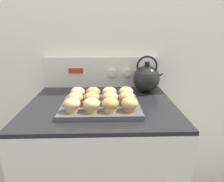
{
  "coord_description": "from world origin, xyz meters",
  "views": [
    {
      "loc": [
        0.03,
        -0.63,
        1.3
      ],
      "look_at": [
        0.05,
        0.28,
        1.02
      ],
      "focal_mm": 32.0,
      "sensor_mm": 36.0,
      "label": 1
    }
  ],
  "objects_px": {
    "muffin_pan": "(101,106)",
    "muffin_r0_c2": "(110,105)",
    "muffin_r2_c3": "(126,93)",
    "tea_kettle": "(147,78)",
    "muffin_r0_c3": "(130,104)",
    "muffin_r2_c1": "(93,93)",
    "muffin_r2_c0": "(78,93)",
    "muffin_r0_c0": "(72,105)",
    "muffin_r0_c1": "(92,105)",
    "muffin_r2_c2": "(110,93)",
    "stove_range": "(102,177)",
    "muffin_r1_c1": "(92,98)",
    "muffin_r1_c0": "(75,99)",
    "muffin_r1_c3": "(127,98)",
    "muffin_r1_c2": "(110,98)"
  },
  "relations": [
    {
      "from": "muffin_pan",
      "to": "muffin_r0_c2",
      "type": "distance_m",
      "value": 0.1
    },
    {
      "from": "muffin_r2_c0",
      "to": "muffin_r0_c1",
      "type": "bearing_deg",
      "value": -63.81
    },
    {
      "from": "muffin_pan",
      "to": "muffin_r2_c1",
      "type": "bearing_deg",
      "value": 117.95
    },
    {
      "from": "muffin_pan",
      "to": "muffin_r0_c2",
      "type": "xyz_separation_m",
      "value": [
        0.04,
        -0.08,
        0.04
      ]
    },
    {
      "from": "muffin_r0_c0",
      "to": "muffin_r2_c1",
      "type": "height_order",
      "value": "same"
    },
    {
      "from": "muffin_r0_c3",
      "to": "muffin_r2_c1",
      "type": "bearing_deg",
      "value": 136.08
    },
    {
      "from": "muffin_r1_c2",
      "to": "tea_kettle",
      "type": "height_order",
      "value": "tea_kettle"
    },
    {
      "from": "muffin_r0_c3",
      "to": "muffin_r1_c0",
      "type": "relative_size",
      "value": 1.0
    },
    {
      "from": "muffin_pan",
      "to": "tea_kettle",
      "type": "xyz_separation_m",
      "value": [
        0.26,
        0.26,
        0.07
      ]
    },
    {
      "from": "muffin_r1_c1",
      "to": "muffin_r2_c3",
      "type": "height_order",
      "value": "same"
    },
    {
      "from": "muffin_r0_c3",
      "to": "muffin_pan",
      "type": "bearing_deg",
      "value": 146.96
    },
    {
      "from": "muffin_r2_c2",
      "to": "muffin_r0_c1",
      "type": "bearing_deg",
      "value": -116.2
    },
    {
      "from": "muffin_r2_c1",
      "to": "muffin_r1_c0",
      "type": "bearing_deg",
      "value": -133.74
    },
    {
      "from": "muffin_pan",
      "to": "muffin_r0_c3",
      "type": "relative_size",
      "value": 5.06
    },
    {
      "from": "tea_kettle",
      "to": "muffin_r1_c0",
      "type": "bearing_deg",
      "value": -145.97
    },
    {
      "from": "muffin_r0_c1",
      "to": "muffin_r2_c1",
      "type": "height_order",
      "value": "same"
    },
    {
      "from": "muffin_r1_c1",
      "to": "muffin_r2_c0",
      "type": "xyz_separation_m",
      "value": [
        -0.08,
        0.08,
        0.0
      ]
    },
    {
      "from": "muffin_r2_c3",
      "to": "muffin_r1_c3",
      "type": "bearing_deg",
      "value": -92.64
    },
    {
      "from": "muffin_pan",
      "to": "muffin_r2_c2",
      "type": "bearing_deg",
      "value": 62.67
    },
    {
      "from": "muffin_r0_c2",
      "to": "tea_kettle",
      "type": "relative_size",
      "value": 0.34
    },
    {
      "from": "stove_range",
      "to": "muffin_r2_c1",
      "type": "relative_size",
      "value": 12.94
    },
    {
      "from": "muffin_r0_c2",
      "to": "tea_kettle",
      "type": "bearing_deg",
      "value": 56.76
    },
    {
      "from": "stove_range",
      "to": "muffin_r1_c1",
      "type": "distance_m",
      "value": 0.53
    },
    {
      "from": "stove_range",
      "to": "muffin_r2_c2",
      "type": "distance_m",
      "value": 0.52
    },
    {
      "from": "muffin_r2_c3",
      "to": "tea_kettle",
      "type": "xyz_separation_m",
      "value": [
        0.14,
        0.18,
        0.03
      ]
    },
    {
      "from": "stove_range",
      "to": "muffin_r1_c2",
      "type": "xyz_separation_m",
      "value": [
        0.05,
        -0.09,
        0.52
      ]
    },
    {
      "from": "muffin_r0_c2",
      "to": "muffin_r2_c2",
      "type": "height_order",
      "value": "same"
    },
    {
      "from": "muffin_r0_c2",
      "to": "stove_range",
      "type": "bearing_deg",
      "value": 104.59
    },
    {
      "from": "muffin_r2_c0",
      "to": "muffin_r2_c1",
      "type": "distance_m",
      "value": 0.08
    },
    {
      "from": "muffin_r0_c2",
      "to": "muffin_r2_c0",
      "type": "relative_size",
      "value": 1.0
    },
    {
      "from": "muffin_pan",
      "to": "muffin_r2_c1",
      "type": "distance_m",
      "value": 0.1
    },
    {
      "from": "stove_range",
      "to": "muffin_r0_c0",
      "type": "height_order",
      "value": "muffin_r0_c0"
    },
    {
      "from": "muffin_r1_c1",
      "to": "muffin_r2_c3",
      "type": "xyz_separation_m",
      "value": [
        0.17,
        0.08,
        0.0
      ]
    },
    {
      "from": "muffin_r0_c1",
      "to": "muffin_r2_c2",
      "type": "bearing_deg",
      "value": 63.8
    },
    {
      "from": "muffin_r1_c1",
      "to": "tea_kettle",
      "type": "xyz_separation_m",
      "value": [
        0.31,
        0.26,
        0.03
      ]
    },
    {
      "from": "muffin_pan",
      "to": "muffin_r1_c3",
      "type": "xyz_separation_m",
      "value": [
        0.12,
        0.0,
        0.04
      ]
    },
    {
      "from": "muffin_r0_c0",
      "to": "muffin_r1_c0",
      "type": "relative_size",
      "value": 1.0
    },
    {
      "from": "stove_range",
      "to": "muffin_r1_c3",
      "type": "relative_size",
      "value": 12.94
    },
    {
      "from": "muffin_r2_c3",
      "to": "stove_range",
      "type": "bearing_deg",
      "value": 177.3
    },
    {
      "from": "muffin_r0_c0",
      "to": "muffin_r0_c3",
      "type": "relative_size",
      "value": 1.0
    },
    {
      "from": "muffin_r1_c1",
      "to": "muffin_r2_c0",
      "type": "distance_m",
      "value": 0.11
    },
    {
      "from": "stove_range",
      "to": "muffin_r0_c0",
      "type": "distance_m",
      "value": 0.56
    },
    {
      "from": "muffin_r1_c0",
      "to": "muffin_r2_c1",
      "type": "bearing_deg",
      "value": 46.26
    },
    {
      "from": "muffin_r2_c0",
      "to": "muffin_r1_c3",
      "type": "bearing_deg",
      "value": -18.18
    },
    {
      "from": "stove_range",
      "to": "muffin_r2_c0",
      "type": "relative_size",
      "value": 12.94
    },
    {
      "from": "muffin_r1_c2",
      "to": "tea_kettle",
      "type": "xyz_separation_m",
      "value": [
        0.22,
        0.26,
        0.03
      ]
    },
    {
      "from": "muffin_r0_c0",
      "to": "muffin_r0_c2",
      "type": "relative_size",
      "value": 1.0
    },
    {
      "from": "muffin_r1_c0",
      "to": "muffin_r1_c3",
      "type": "relative_size",
      "value": 1.0
    },
    {
      "from": "muffin_r0_c0",
      "to": "muffin_r0_c3",
      "type": "bearing_deg",
      "value": -0.17
    },
    {
      "from": "muffin_r0_c3",
      "to": "tea_kettle",
      "type": "xyz_separation_m",
      "value": [
        0.14,
        0.34,
        0.03
      ]
    }
  ]
}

